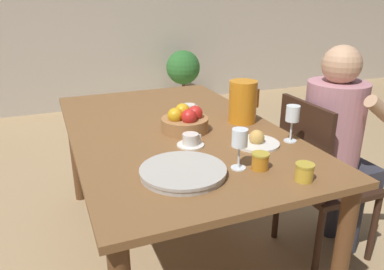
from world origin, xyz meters
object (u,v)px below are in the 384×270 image
Objects in this scene: jam_jar_amber at (304,171)px; fruit_bowl at (185,121)px; teacup_near_person at (191,141)px; wine_glass_juice at (240,140)px; bread_plate at (256,141)px; person_seated at (337,138)px; wine_glass_water at (293,115)px; teacup_across at (189,110)px; jam_jar_red at (260,160)px; chair_person_side at (318,177)px; potted_plant at (183,71)px; red_pitcher at (243,102)px; serving_tray at (183,172)px.

fruit_bowl is at bearing 108.20° from jam_jar_amber.
jam_jar_amber reaches higher than teacup_near_person.
wine_glass_juice reaches higher than bread_plate.
wine_glass_water is (-0.34, -0.06, 0.18)m from person_seated.
teacup_near_person is at bearing -110.70° from teacup_across.
jam_jar_amber is at bearing -55.39° from jam_jar_red.
fruit_bowl is at bearing 102.83° from jam_jar_red.
bread_plate is 0.89× the size of fruit_bowl.
teacup_across is at bearing -133.57° from chair_person_side.
fruit_bowl is at bearing -109.02° from person_seated.
potted_plant is (1.04, 2.78, -0.33)m from fruit_bowl.
chair_person_side is at bearing 13.54° from wine_glass_water.
bread_plate is 3.19m from potted_plant.
red_pitcher is at bearing -130.56° from chair_person_side.
teacup_near_person is at bearing -94.78° from person_seated.
serving_tray is 0.46× the size of potted_plant.
wine_glass_water is 0.48m from teacup_near_person.
bread_plate is 0.38m from fruit_bowl.
teacup_across is (-0.29, 0.57, -0.10)m from wine_glass_water.
wine_glass_juice is 0.49m from fruit_bowl.
serving_tray is at bearing -76.60° from chair_person_side.
teacup_across is 0.56m from bread_plate.
teacup_across is 2.70m from potted_plant.
red_pitcher is 3.15× the size of jam_jar_amber.
wine_glass_juice is at bearing -85.06° from fruit_bowl.
potted_plant is (1.22, 3.24, -0.29)m from serving_tray.
person_seated reaches higher than teacup_across.
chair_person_side is 3.06m from potted_plant.
serving_tray is at bearing -137.45° from red_pitcher.
serving_tray is 1.41× the size of fruit_bowl.
chair_person_side is at bearing -5.25° from teacup_near_person.
red_pitcher is at bearing -47.61° from teacup_across.
chair_person_side reaches higher than fruit_bowl.
jam_jar_amber is at bearing -71.80° from fruit_bowl.
person_seated is 9.26× the size of teacup_across.
fruit_bowl is at bearing 68.15° from serving_tray.
chair_person_side reaches higher than jam_jar_red.
wine_glass_water reaches higher than jam_jar_amber.
wine_glass_water is 3.19m from potted_plant.
teacup_across is at bearing 64.33° from fruit_bowl.
bread_plate is at bearing -86.05° from person_seated.
chair_person_side is 0.80m from teacup_across.
wine_glass_water is 2.45× the size of jam_jar_red.
person_seated reaches higher than teacup_near_person.
wine_glass_water is (-0.25, -0.06, 0.39)m from chair_person_side.
serving_tray is (-0.59, -0.14, -0.11)m from wine_glass_water.
chair_person_side is 0.68m from jam_jar_red.
serving_tray is at bearing -110.64° from potted_plant.
wine_glass_water reaches higher than wine_glass_juice.
teacup_across reaches higher than potted_plant.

